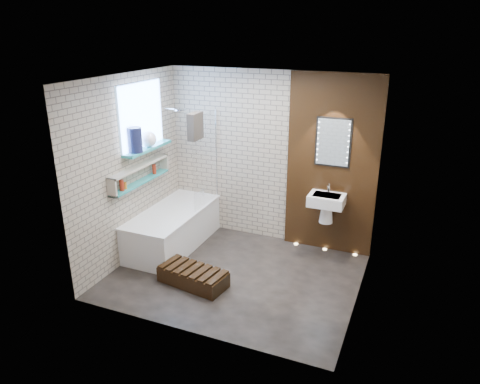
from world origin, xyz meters
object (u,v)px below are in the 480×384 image
at_px(bathtub, 173,228).
at_px(walnut_step, 193,277).
at_px(washbasin, 326,204).
at_px(bath_screen, 205,160).
at_px(led_mirror, 333,142).

bearing_deg(bathtub, walnut_step, -47.29).
relative_size(washbasin, walnut_step, 0.65).
distance_m(bath_screen, washbasin, 1.89).
bearing_deg(bath_screen, walnut_step, -71.23).
xyz_separation_m(bathtub, led_mirror, (2.17, 0.78, 1.36)).
xyz_separation_m(bath_screen, washbasin, (1.82, 0.18, -0.49)).
bearing_deg(washbasin, bathtub, -163.99).
relative_size(bathtub, bath_screen, 1.24).
height_order(bathtub, led_mirror, led_mirror).
distance_m(washbasin, walnut_step, 2.14).
height_order(bathtub, washbasin, washbasin).
bearing_deg(bathtub, washbasin, 16.01).
height_order(washbasin, walnut_step, washbasin).
bearing_deg(washbasin, led_mirror, 90.00).
xyz_separation_m(bathtub, bath_screen, (0.35, 0.44, 0.99)).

